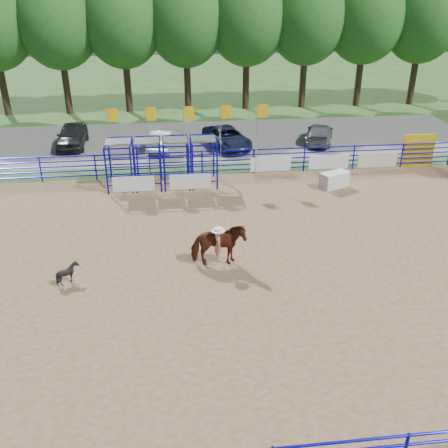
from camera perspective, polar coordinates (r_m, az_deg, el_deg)
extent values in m
plane|color=#396026|center=(20.11, -0.33, -4.62)|extent=(120.00, 120.00, 0.00)
cube|color=olive|center=(20.10, -0.33, -4.59)|extent=(30.00, 20.00, 0.02)
cube|color=slate|center=(35.71, -3.35, 9.53)|extent=(40.00, 10.00, 0.01)
cube|color=silver|center=(27.92, 12.50, 4.96)|extent=(1.74, 1.32, 0.84)
imported|color=#5B2512|center=(19.58, -0.67, -2.45)|extent=(2.14, 1.01, 1.79)
imported|color=red|center=(19.27, -0.68, -0.71)|extent=(0.31, 0.47, 1.26)
cylinder|color=white|center=(18.97, -0.69, 1.07)|extent=(0.54, 0.54, 0.12)
imported|color=black|center=(19.61, -17.42, -5.39)|extent=(0.83, 0.76, 0.82)
imported|color=black|center=(35.62, -16.97, 9.67)|extent=(1.85, 4.45, 1.51)
imported|color=gray|center=(33.84, -6.90, 9.63)|extent=(2.34, 4.32, 1.35)
imported|color=#151B36|center=(33.94, 0.34, 9.85)|extent=(3.33, 5.17, 1.33)
imported|color=#5A595C|center=(35.62, 10.85, 10.13)|extent=(3.10, 4.67, 1.26)
cube|color=white|center=(26.83, -10.29, 4.53)|extent=(2.20, 0.04, 0.85)
cube|color=white|center=(26.78, -3.86, 4.87)|extent=(2.20, 0.04, 0.85)
cube|color=white|center=(29.40, 5.35, 6.82)|extent=(2.40, 0.04, 0.85)
cube|color=white|center=(30.29, 11.89, 6.95)|extent=(2.40, 0.04, 0.85)
cube|color=beige|center=(31.35, 17.15, 7.00)|extent=(2.40, 0.04, 0.90)
cube|color=#E0A60B|center=(32.40, 21.27, 7.83)|extent=(2.00, 0.12, 2.00)
cylinder|color=#3F2B19|center=(45.78, -23.92, 14.26)|extent=(0.56, 0.56, 4.80)
cylinder|color=#3F2B19|center=(44.60, -17.60, 14.99)|extent=(0.56, 0.56, 4.80)
ellipsoid|color=#22521A|center=(43.97, -18.57, 21.55)|extent=(6.40, 6.40, 7.36)
cylinder|color=#3F2B19|center=(43.96, -10.97, 15.56)|extent=(0.56, 0.56, 4.80)
ellipsoid|color=#22521A|center=(43.33, -11.59, 22.26)|extent=(6.40, 6.40, 7.36)
cylinder|color=#3F2B19|center=(43.89, -4.20, 15.93)|extent=(0.56, 0.56, 4.80)
ellipsoid|color=#22521A|center=(43.25, -4.44, 22.66)|extent=(6.40, 6.40, 7.36)
cylinder|color=#3F2B19|center=(44.38, 2.52, 16.09)|extent=(0.56, 0.56, 4.80)
ellipsoid|color=#22521A|center=(43.75, 2.67, 22.75)|extent=(6.40, 6.40, 7.36)
cylinder|color=#3F2B19|center=(45.43, 9.02, 16.04)|extent=(0.56, 0.56, 4.80)
ellipsoid|color=#22521A|center=(44.81, 9.52, 22.54)|extent=(6.40, 6.40, 7.36)
cylinder|color=#3F2B19|center=(46.98, 15.15, 15.82)|extent=(0.56, 0.56, 4.80)
ellipsoid|color=#22521A|center=(46.38, 15.95, 22.07)|extent=(6.40, 6.40, 7.36)
cylinder|color=#3F2B19|center=(49.00, 20.81, 15.47)|extent=(0.56, 0.56, 4.80)
ellipsoid|color=#22521A|center=(48.42, 21.85, 21.42)|extent=(6.40, 6.40, 7.36)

